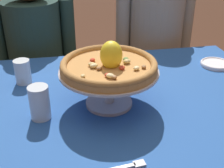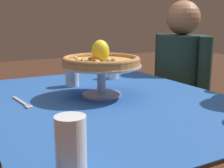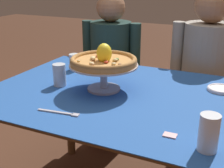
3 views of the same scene
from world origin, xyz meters
TOP-DOWN VIEW (x-y plane):
  - dining_table at (0.00, 0.00)m, footprint 1.27×0.99m
  - pizza_stand at (-0.05, -0.00)m, footprint 0.35×0.35m
  - pizza at (-0.05, -0.00)m, footprint 0.34×0.34m
  - water_glass_back_left at (-0.38, 0.23)m, footprint 0.07×0.07m
  - water_glass_side_left at (-0.30, -0.04)m, footprint 0.07×0.07m
  - side_plate at (0.50, 0.25)m, footprint 0.14×0.14m
  - diner_left at (-0.36, 0.72)m, footprint 0.47×0.34m
  - diner_right at (0.36, 0.73)m, footprint 0.48×0.35m

SIDE VIEW (x-z plane):
  - diner_left at x=-0.36m, z-range -0.03..1.17m
  - diner_right at x=0.36m, z-range -0.02..1.24m
  - dining_table at x=0.00m, z-range 0.28..1.04m
  - side_plate at x=0.50m, z-range 0.76..0.78m
  - water_glass_back_left at x=-0.38m, z-range 0.75..0.86m
  - water_glass_side_left at x=-0.30m, z-range 0.75..0.87m
  - pizza_stand at x=-0.05m, z-range 0.79..0.93m
  - pizza at x=-0.05m, z-range 0.87..0.98m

